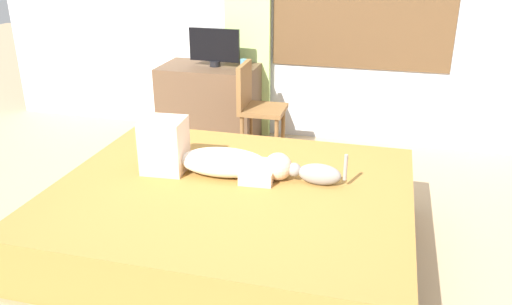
# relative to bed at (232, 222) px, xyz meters

# --- Properties ---
(ground_plane) EXTENTS (16.00, 16.00, 0.00)m
(ground_plane) POSITION_rel_bed_xyz_m (0.02, -0.13, -0.24)
(ground_plane) COLOR tan
(bed) EXTENTS (2.16, 1.80, 0.48)m
(bed) POSITION_rel_bed_xyz_m (0.00, 0.00, 0.00)
(bed) COLOR #997A56
(bed) RESTS_ON ground
(person_lying) EXTENTS (0.94, 0.32, 0.34)m
(person_lying) POSITION_rel_bed_xyz_m (-0.19, 0.14, 0.36)
(person_lying) COLOR silver
(person_lying) RESTS_ON bed
(cat) EXTENTS (0.36, 0.12, 0.21)m
(cat) POSITION_rel_bed_xyz_m (0.48, 0.17, 0.31)
(cat) COLOR gray
(cat) RESTS_ON bed
(desk) EXTENTS (0.90, 0.56, 0.74)m
(desk) POSITION_rel_bed_xyz_m (-0.80, 1.88, 0.13)
(desk) COLOR brown
(desk) RESTS_ON ground
(tv_monitor) EXTENTS (0.48, 0.10, 0.35)m
(tv_monitor) POSITION_rel_bed_xyz_m (-0.74, 1.88, 0.68)
(tv_monitor) COLOR black
(tv_monitor) RESTS_ON desk
(cup) EXTENTS (0.06, 0.06, 0.09)m
(cup) POSITION_rel_bed_xyz_m (-0.45, 1.86, 0.55)
(cup) COLOR teal
(cup) RESTS_ON desk
(chair_by_desk) EXTENTS (0.39, 0.39, 0.86)m
(chair_by_desk) POSITION_rel_bed_xyz_m (-0.26, 1.56, 0.27)
(chair_by_desk) COLOR brown
(chair_by_desk) RESTS_ON ground
(curtain_left) EXTENTS (0.44, 0.06, 2.54)m
(curtain_left) POSITION_rel_bed_xyz_m (-0.50, 2.16, 1.03)
(curtain_left) COLOR #ADCC75
(curtain_left) RESTS_ON ground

